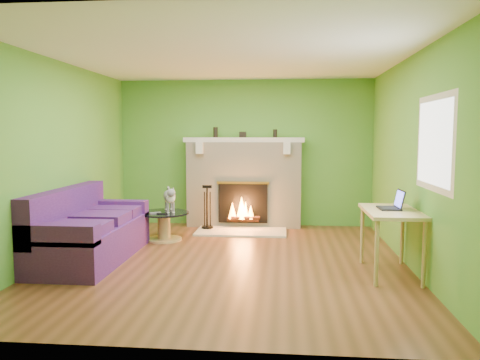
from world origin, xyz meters
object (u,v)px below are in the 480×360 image
Objects in this scene: sofa at (87,232)px; cat at (169,199)px; coffee_table at (164,224)px; desk at (391,218)px.

sofa reaches higher than cat.
coffee_table is (0.72, 1.17, -0.11)m from sofa.
cat is at bearing 32.01° from coffee_table.
coffee_table is at bearing 154.20° from desk.
cat reaches higher than desk.
desk is 3.38m from cat.
coffee_table is 1.21× the size of cat.
cat is at bearing 152.85° from desk.
desk is (3.81, -0.32, 0.31)m from sofa.
sofa is 1.38m from coffee_table.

